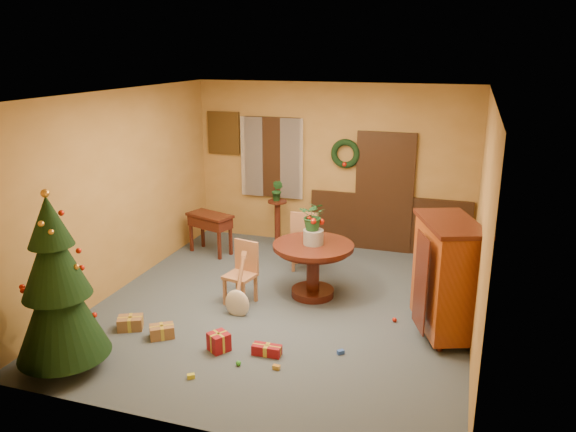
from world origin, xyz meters
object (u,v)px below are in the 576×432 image
at_px(chair_near, 243,270).
at_px(writing_desk, 210,224).
at_px(christmas_tree, 57,287).
at_px(sideboard, 446,275).
at_px(dining_table, 313,260).

bearing_deg(chair_near, writing_desk, 127.92).
relative_size(christmas_tree, writing_desk, 2.35).
distance_m(writing_desk, sideboard, 4.39).
distance_m(chair_near, writing_desk, 2.10).
bearing_deg(dining_table, christmas_tree, -127.88).
height_order(writing_desk, sideboard, sideboard).
distance_m(dining_table, christmas_tree, 3.46).
bearing_deg(chair_near, christmas_tree, -118.88).
bearing_deg(christmas_tree, writing_desk, 90.96).
relative_size(dining_table, writing_desk, 1.31).
relative_size(writing_desk, sideboard, 0.60).
distance_m(dining_table, sideboard, 1.95).
relative_size(chair_near, christmas_tree, 0.43).
bearing_deg(chair_near, dining_table, 28.96).
height_order(dining_table, sideboard, sideboard).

